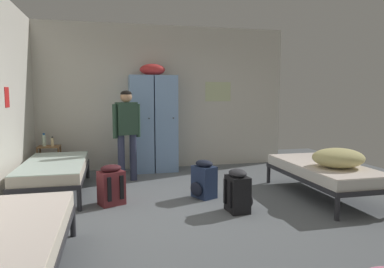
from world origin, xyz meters
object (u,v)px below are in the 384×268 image
(locker_bank, at_px, (153,122))
(lotion_bottle, at_px, (52,142))
(shelf_unit, at_px, (49,158))
(bedding_heap, at_px, (338,158))
(person_traveler, at_px, (127,127))
(backpack_navy, at_px, (204,180))
(water_bottle, at_px, (44,140))
(bed_left_rear, at_px, (54,169))
(backpack_black, at_px, (238,192))
(bed_left_front, at_px, (2,240))
(backpack_maroon, at_px, (111,186))
(bed_right, at_px, (323,171))

(locker_bank, distance_m, lotion_bottle, 1.86)
(shelf_unit, xyz_separation_m, bedding_heap, (4.13, -2.48, 0.28))
(person_traveler, distance_m, backpack_navy, 1.75)
(water_bottle, bearing_deg, bed_left_rear, -74.25)
(lotion_bottle, xyz_separation_m, backpack_black, (2.57, -2.51, -0.39))
(bed_left_front, distance_m, bed_left_rear, 2.67)
(shelf_unit, height_order, backpack_maroon, shelf_unit)
(bed_left_rear, distance_m, lotion_bottle, 1.16)
(bed_left_front, bearing_deg, backpack_navy, 42.71)
(water_bottle, bearing_deg, bed_right, -28.15)
(backpack_maroon, bearing_deg, locker_bank, 67.59)
(lotion_bottle, bearing_deg, bed_left_front, -87.27)
(bed_left_rear, xyz_separation_m, backpack_navy, (2.13, -0.71, -0.12))
(bed_left_rear, relative_size, lotion_bottle, 11.01)
(shelf_unit, height_order, bedding_heap, bedding_heap)
(bed_left_rear, distance_m, bedding_heap, 4.10)
(person_traveler, bearing_deg, locker_bank, 53.45)
(locker_bank, bearing_deg, water_bottle, -177.15)
(bed_left_front, xyz_separation_m, person_traveler, (1.11, 3.21, 0.56))
(backpack_navy, bearing_deg, locker_bank, 103.75)
(locker_bank, height_order, backpack_black, locker_bank)
(locker_bank, distance_m, backpack_navy, 2.15)
(bed_left_rear, relative_size, backpack_black, 3.45)
(bed_right, bearing_deg, backpack_black, -166.74)
(water_bottle, xyz_separation_m, backpack_maroon, (1.15, -1.90, -0.42))
(lotion_bottle, bearing_deg, backpack_black, -44.27)
(bed_left_front, xyz_separation_m, backpack_black, (2.39, 1.27, -0.12))
(bed_left_front, xyz_separation_m, backpack_navy, (2.13, 1.96, -0.12))
(water_bottle, height_order, lotion_bottle, water_bottle)
(bed_right, height_order, backpack_maroon, backpack_maroon)
(shelf_unit, distance_m, water_bottle, 0.34)
(bedding_heap, distance_m, person_traveler, 3.36)
(bed_left_front, bearing_deg, backpack_black, 27.92)
(shelf_unit, bearing_deg, backpack_navy, -38.00)
(backpack_black, bearing_deg, bed_left_front, -152.08)
(bedding_heap, distance_m, backpack_maroon, 3.14)
(backpack_black, bearing_deg, person_traveler, 123.55)
(water_bottle, xyz_separation_m, backpack_black, (2.72, -2.57, -0.42))
(backpack_maroon, bearing_deg, bed_left_front, -112.90)
(lotion_bottle, relative_size, backpack_navy, 0.31)
(locker_bank, xyz_separation_m, shelf_unit, (-1.89, -0.12, -0.62))
(person_traveler, height_order, water_bottle, person_traveler)
(bed_right, bearing_deg, bed_left_rear, 164.56)
(water_bottle, distance_m, backpack_maroon, 2.26)
(lotion_bottle, height_order, backpack_navy, lotion_bottle)
(bed_left_rear, xyz_separation_m, lotion_bottle, (-0.18, 1.11, 0.27))
(locker_bank, height_order, water_bottle, locker_bank)
(bed_right, bearing_deg, bed_left_front, -157.25)
(shelf_unit, distance_m, person_traveler, 1.60)
(locker_bank, height_order, bed_left_front, locker_bank)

